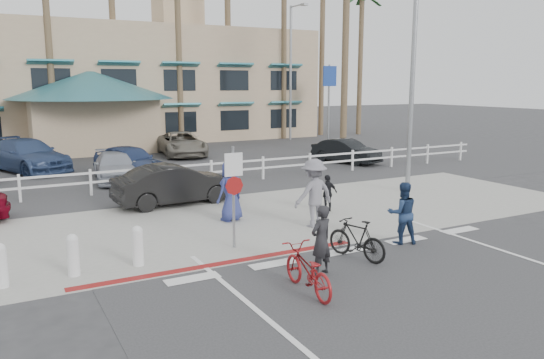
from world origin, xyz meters
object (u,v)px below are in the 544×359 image
sign_post (233,192)px  bike_red (307,270)px  bike_black (357,239)px  car_white_sedan (176,184)px

sign_post → bike_red: 3.53m
sign_post → bike_black: sign_post is taller
sign_post → car_white_sedan: (0.25, 5.47, -0.75)m
sign_post → car_white_sedan: bearing=87.3°
bike_red → bike_black: (2.14, 1.21, 0.01)m
bike_red → bike_black: bike_black is taller
bike_red → bike_black: size_ratio=1.11×
bike_red → sign_post: bearing=-85.8°
bike_black → car_white_sedan: bearing=-92.2°
sign_post → car_white_sedan: sign_post is taller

